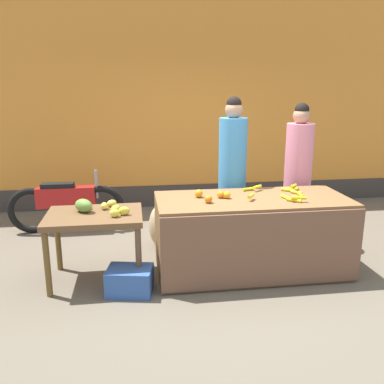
% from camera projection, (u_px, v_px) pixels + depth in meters
% --- Properties ---
extents(ground_plane, '(24.00, 24.00, 0.00)m').
position_uv_depth(ground_plane, '(215.00, 272.00, 4.56)').
color(ground_plane, '#665B4C').
extents(market_wall_back, '(9.46, 0.23, 3.53)m').
position_uv_depth(market_wall_back, '(184.00, 103.00, 6.81)').
color(market_wall_back, orange).
rests_on(market_wall_back, ground).
extents(fruit_stall_counter, '(2.07, 0.92, 0.84)m').
position_uv_depth(fruit_stall_counter, '(252.00, 235.00, 4.50)').
color(fruit_stall_counter, brown).
rests_on(fruit_stall_counter, ground).
extents(side_table_wooden, '(0.98, 0.71, 0.73)m').
position_uv_depth(side_table_wooden, '(95.00, 223.00, 4.23)').
color(side_table_wooden, brown).
rests_on(side_table_wooden, ground).
extents(banana_bunch_pile, '(0.72, 0.65, 0.07)m').
position_uv_depth(banana_bunch_pile, '(284.00, 192.00, 4.53)').
color(banana_bunch_pile, gold).
rests_on(banana_bunch_pile, fruit_stall_counter).
extents(orange_pile, '(0.37, 0.32, 0.09)m').
position_uv_depth(orange_pile, '(212.00, 195.00, 4.35)').
color(orange_pile, orange).
rests_on(orange_pile, fruit_stall_counter).
extents(mango_papaya_pile, '(0.60, 0.49, 0.14)m').
position_uv_depth(mango_papaya_pile, '(96.00, 207.00, 4.26)').
color(mango_papaya_pile, yellow).
rests_on(mango_papaya_pile, side_table_wooden).
extents(vendor_woman_blue_shirt, '(0.34, 0.34, 1.89)m').
position_uv_depth(vendor_woman_blue_shirt, '(232.00, 174.00, 5.03)').
color(vendor_woman_blue_shirt, '#33333D').
rests_on(vendor_woman_blue_shirt, ground).
extents(vendor_woman_pink_shirt, '(0.34, 0.34, 1.81)m').
position_uv_depth(vendor_woman_pink_shirt, '(298.00, 175.00, 5.19)').
color(vendor_woman_pink_shirt, '#33333D').
rests_on(vendor_woman_pink_shirt, ground).
extents(parked_motorcycle, '(1.60, 0.18, 0.88)m').
position_uv_depth(parked_motorcycle, '(66.00, 204.00, 5.74)').
color(parked_motorcycle, black).
rests_on(parked_motorcycle, ground).
extents(produce_crate, '(0.49, 0.40, 0.26)m').
position_uv_depth(produce_crate, '(130.00, 281.00, 4.06)').
color(produce_crate, '#3359A5').
rests_on(produce_crate, ground).
extents(produce_sack, '(0.39, 0.43, 0.57)m').
position_uv_depth(produce_sack, '(161.00, 226.00, 5.18)').
color(produce_sack, tan).
rests_on(produce_sack, ground).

